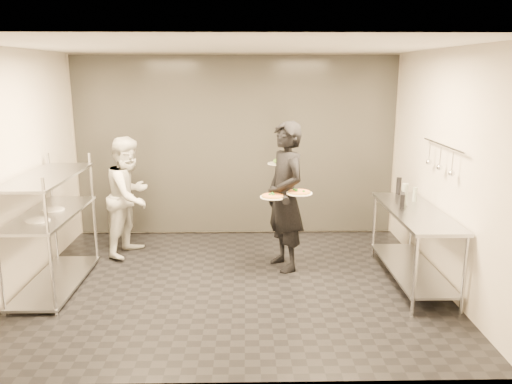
{
  "coord_description": "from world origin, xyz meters",
  "views": [
    {
      "loc": [
        0.16,
        -5.68,
        2.53
      ],
      "look_at": [
        0.28,
        0.22,
        1.1
      ],
      "focal_mm": 35.0,
      "sensor_mm": 36.0,
      "label": 1
    }
  ],
  "objects_px": {
    "bottle_clear": "(415,194)",
    "bottle_dark": "(399,186)",
    "pizza_plate_near": "(273,196)",
    "pizza_plate_far": "(299,192)",
    "prep_counter": "(414,234)",
    "salad_plate": "(278,162)",
    "chef": "(130,196)",
    "pass_rack": "(51,225)",
    "pos_monitor": "(402,200)",
    "bottle_green": "(405,195)",
    "waiter": "(285,197)"
  },
  "relations": [
    {
      "from": "chef",
      "to": "pizza_plate_far",
      "type": "bearing_deg",
      "value": -90.41
    },
    {
      "from": "pass_rack",
      "to": "pizza_plate_far",
      "type": "distance_m",
      "value": 3.0
    },
    {
      "from": "pass_rack",
      "to": "chef",
      "type": "height_order",
      "value": "chef"
    },
    {
      "from": "chef",
      "to": "prep_counter",
      "type": "bearing_deg",
      "value": -87.78
    },
    {
      "from": "pass_rack",
      "to": "pizza_plate_far",
      "type": "xyz_separation_m",
      "value": [
        2.97,
        0.3,
        0.31
      ]
    },
    {
      "from": "bottle_clear",
      "to": "pos_monitor",
      "type": "bearing_deg",
      "value": -133.44
    },
    {
      "from": "waiter",
      "to": "bottle_dark",
      "type": "relative_size",
      "value": 8.42
    },
    {
      "from": "salad_plate",
      "to": "bottle_dark",
      "type": "distance_m",
      "value": 1.66
    },
    {
      "from": "bottle_dark",
      "to": "pizza_plate_near",
      "type": "bearing_deg",
      "value": -163.7
    },
    {
      "from": "pass_rack",
      "to": "chef",
      "type": "distance_m",
      "value": 1.3
    },
    {
      "from": "bottle_dark",
      "to": "prep_counter",
      "type": "bearing_deg",
      "value": -91.88
    },
    {
      "from": "pass_rack",
      "to": "bottle_clear",
      "type": "xyz_separation_m",
      "value": [
        4.45,
        0.42,
        0.24
      ]
    },
    {
      "from": "pizza_plate_near",
      "to": "pos_monitor",
      "type": "bearing_deg",
      "value": -4.92
    },
    {
      "from": "pizza_plate_far",
      "to": "bottle_dark",
      "type": "distance_m",
      "value": 1.48
    },
    {
      "from": "pass_rack",
      "to": "bottle_dark",
      "type": "height_order",
      "value": "pass_rack"
    },
    {
      "from": "waiter",
      "to": "pass_rack",
      "type": "bearing_deg",
      "value": -102.44
    },
    {
      "from": "pizza_plate_near",
      "to": "chef",
      "type": "bearing_deg",
      "value": 157.74
    },
    {
      "from": "waiter",
      "to": "prep_counter",
      "type": "bearing_deg",
      "value": 48.41
    },
    {
      "from": "pizza_plate_near",
      "to": "pos_monitor",
      "type": "height_order",
      "value": "pos_monitor"
    },
    {
      "from": "pizza_plate_far",
      "to": "bottle_clear",
      "type": "relative_size",
      "value": 1.74
    },
    {
      "from": "chef",
      "to": "bottle_dark",
      "type": "height_order",
      "value": "chef"
    },
    {
      "from": "waiter",
      "to": "pos_monitor",
      "type": "height_order",
      "value": "waiter"
    },
    {
      "from": "chef",
      "to": "pizza_plate_far",
      "type": "distance_m",
      "value": 2.43
    },
    {
      "from": "pass_rack",
      "to": "pizza_plate_far",
      "type": "height_order",
      "value": "pass_rack"
    },
    {
      "from": "bottle_clear",
      "to": "pass_rack",
      "type": "bearing_deg",
      "value": -174.65
    },
    {
      "from": "pizza_plate_near",
      "to": "salad_plate",
      "type": "height_order",
      "value": "salad_plate"
    },
    {
      "from": "pos_monitor",
      "to": "bottle_dark",
      "type": "bearing_deg",
      "value": 93.31
    },
    {
      "from": "chef",
      "to": "salad_plate",
      "type": "bearing_deg",
      "value": -79.34
    },
    {
      "from": "prep_counter",
      "to": "chef",
      "type": "bearing_deg",
      "value": 163.23
    },
    {
      "from": "salad_plate",
      "to": "waiter",
      "type": "bearing_deg",
      "value": -74.01
    },
    {
      "from": "bottle_green",
      "to": "bottle_clear",
      "type": "height_order",
      "value": "bottle_green"
    },
    {
      "from": "bottle_clear",
      "to": "bottle_dark",
      "type": "xyz_separation_m",
      "value": [
        -0.09,
        0.39,
        0.02
      ]
    },
    {
      "from": "pizza_plate_near",
      "to": "pizza_plate_far",
      "type": "distance_m",
      "value": 0.33
    },
    {
      "from": "prep_counter",
      "to": "bottle_dark",
      "type": "relative_size",
      "value": 7.86
    },
    {
      "from": "prep_counter",
      "to": "salad_plate",
      "type": "distance_m",
      "value": 1.94
    },
    {
      "from": "prep_counter",
      "to": "bottle_clear",
      "type": "bearing_deg",
      "value": 74.08
    },
    {
      "from": "prep_counter",
      "to": "chef",
      "type": "height_order",
      "value": "chef"
    },
    {
      "from": "waiter",
      "to": "pizza_plate_far",
      "type": "bearing_deg",
      "value": 12.47
    },
    {
      "from": "pizza_plate_far",
      "to": "pos_monitor",
      "type": "relative_size",
      "value": 1.29
    },
    {
      "from": "pizza_plate_near",
      "to": "salad_plate",
      "type": "bearing_deg",
      "value": 80.11
    },
    {
      "from": "pass_rack",
      "to": "salad_plate",
      "type": "distance_m",
      "value": 2.9
    },
    {
      "from": "pass_rack",
      "to": "prep_counter",
      "type": "relative_size",
      "value": 0.89
    },
    {
      "from": "prep_counter",
      "to": "pizza_plate_far",
      "type": "distance_m",
      "value": 1.47
    },
    {
      "from": "pizza_plate_near",
      "to": "salad_plate",
      "type": "distance_m",
      "value": 0.61
    },
    {
      "from": "pass_rack",
      "to": "pos_monitor",
      "type": "distance_m",
      "value": 4.22
    },
    {
      "from": "pizza_plate_far",
      "to": "pass_rack",
      "type": "bearing_deg",
      "value": -174.27
    },
    {
      "from": "pizza_plate_far",
      "to": "bottle_green",
      "type": "xyz_separation_m",
      "value": [
        1.29,
        -0.07,
        -0.02
      ]
    },
    {
      "from": "bottle_clear",
      "to": "chef",
      "type": "bearing_deg",
      "value": 169.69
    },
    {
      "from": "prep_counter",
      "to": "salad_plate",
      "type": "height_order",
      "value": "salad_plate"
    },
    {
      "from": "prep_counter",
      "to": "pizza_plate_near",
      "type": "relative_size",
      "value": 5.62
    }
  ]
}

